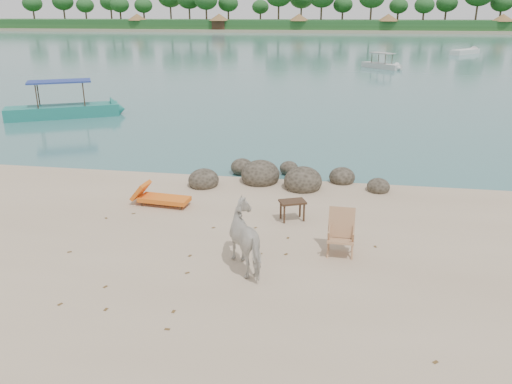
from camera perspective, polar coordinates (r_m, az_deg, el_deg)
water at (r=99.57m, az=8.48°, el=16.73°), size 400.00×400.00×0.00m
far_shore at (r=179.50m, az=9.15°, el=18.03°), size 420.00×90.00×1.40m
far_scenery at (r=146.14m, az=9.04°, el=18.89°), size 420.00×18.00×9.50m
boulders at (r=15.95m, az=2.47°, el=1.60°), size 6.23×2.77×0.93m
cow at (r=10.54m, az=-0.69°, el=-5.41°), size 1.52×1.76×1.37m
side_table at (r=13.09m, az=4.17°, el=-2.25°), size 0.78×0.65×0.53m
lounge_chair at (r=14.29m, az=-10.45°, el=-0.59°), size 1.83×0.80×0.53m
deck_chair at (r=11.29m, az=9.69°, el=-4.91°), size 0.67×0.73×1.01m
boat_near at (r=28.20m, az=-21.51°, el=11.12°), size 6.22×4.23×3.07m
boat_mid at (r=51.71m, az=14.22°, el=14.92°), size 4.17×4.35×2.41m
boat_far at (r=72.82m, az=22.80°, el=14.64°), size 4.96×5.72×0.72m
dead_leaves at (r=11.16m, az=-6.15°, el=-7.91°), size 7.79×5.15×0.00m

